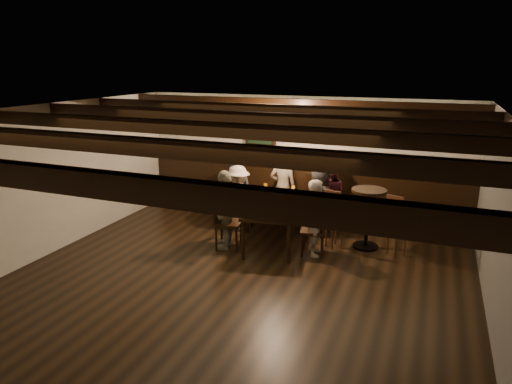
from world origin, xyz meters
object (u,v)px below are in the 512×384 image
at_px(chair_left_far, 228,231).
at_px(chair_left_near, 240,214).
at_px(high_top_table, 368,210).
at_px(bar_stool_left, 334,226).
at_px(person_bench_right, 329,195).
at_px(chair_right_far, 314,239).
at_px(person_bench_centre, 283,187).
at_px(person_left_far, 225,210).
at_px(person_right_far, 317,218).
at_px(chair_right_near, 317,220).
at_px(bar_stool_right, 397,233).
at_px(dining_table, 274,206).
at_px(person_right_near, 320,200).
at_px(person_left_near, 238,198).
at_px(person_bench_left, 236,189).

bearing_deg(chair_left_far, chair_left_near, -179.97).
height_order(high_top_table, bar_stool_left, bar_stool_left).
xyz_separation_m(chair_left_near, person_bench_right, (1.51, 0.74, 0.33)).
relative_size(chair_right_far, person_bench_centre, 0.61).
height_order(person_left_far, person_right_far, person_left_far).
bearing_deg(bar_stool_left, chair_right_near, 140.12).
xyz_separation_m(person_right_far, bar_stool_right, (1.22, 0.44, -0.24)).
distance_m(dining_table, chair_left_near, 0.92).
bearing_deg(person_right_near, bar_stool_right, -118.60).
relative_size(chair_left_near, high_top_table, 0.93).
bearing_deg(person_left_near, person_right_near, 90.00).
bearing_deg(chair_right_near, person_bench_centre, 50.17).
bearing_deg(person_right_near, person_bench_right, -18.43).
bearing_deg(chair_left_near, person_bench_centre, 129.80).
height_order(person_bench_centre, bar_stool_right, person_bench_centre).
bearing_deg(person_bench_left, person_right_near, 164.74).
bearing_deg(chair_right_near, chair_left_far, 122.03).
bearing_deg(chair_left_far, person_bench_right, 129.81).
distance_m(dining_table, person_bench_right, 1.27).
bearing_deg(person_right_far, high_top_table, -61.13).
height_order(person_right_far, bar_stool_left, person_right_far).
height_order(person_bench_right, person_right_far, person_right_far).
relative_size(dining_table, person_left_far, 1.48).
relative_size(chair_left_near, person_left_far, 0.71).
bearing_deg(person_bench_centre, person_bench_right, 170.54).
xyz_separation_m(chair_right_far, person_right_far, (0.03, 0.01, 0.37)).
bearing_deg(chair_right_far, dining_table, 57.92).
relative_size(chair_left_near, bar_stool_right, 0.92).
relative_size(person_left_far, person_right_near, 1.03).
distance_m(person_left_far, bar_stool_right, 2.80).
xyz_separation_m(chair_right_near, person_bench_left, (-1.67, 0.14, 0.37)).
height_order(chair_right_near, person_left_far, person_left_far).
bearing_deg(chair_left_near, bar_stool_left, 72.28).
relative_size(chair_left_far, person_bench_right, 0.75).
distance_m(dining_table, person_left_far, 0.88).
xyz_separation_m(chair_left_near, person_left_near, (-0.03, -0.01, 0.32)).
relative_size(high_top_table, bar_stool_right, 0.99).
bearing_deg(person_bench_right, chair_right_far, 82.32).
xyz_separation_m(person_bench_left, person_right_near, (1.70, -0.14, -0.00)).
relative_size(chair_left_far, chair_right_near, 1.02).
bearing_deg(person_right_near, chair_left_near, 90.00).
xyz_separation_m(chair_left_far, person_bench_centre, (0.43, 1.61, 0.41)).
bearing_deg(chair_left_far, chair_right_far, 90.00).
distance_m(person_bench_right, person_left_near, 1.71).
xyz_separation_m(chair_right_far, bar_stool_left, (0.25, 0.39, 0.12)).
bearing_deg(bar_stool_right, high_top_table, -173.36).
bearing_deg(person_right_far, person_left_near, 59.04).
xyz_separation_m(chair_left_near, person_bench_left, (-0.26, 0.41, 0.36)).
height_order(dining_table, person_bench_centre, person_bench_centre).
bearing_deg(dining_table, person_right_near, 30.96).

